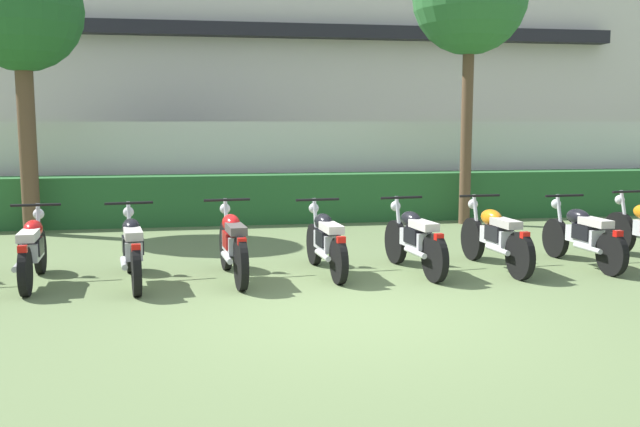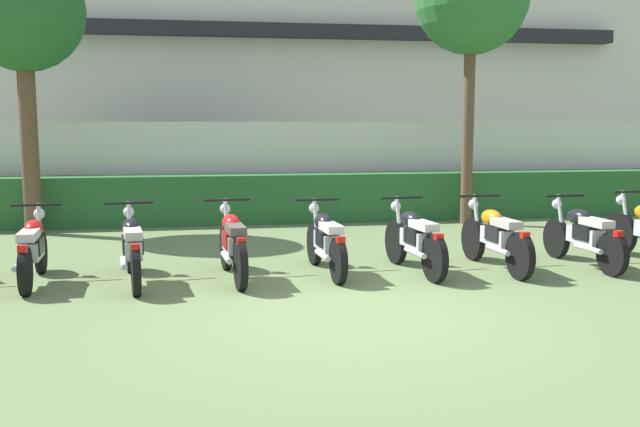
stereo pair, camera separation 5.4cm
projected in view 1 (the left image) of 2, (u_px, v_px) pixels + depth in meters
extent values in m
plane|color=#607547|center=(356.00, 313.00, 7.26)|extent=(60.00, 60.00, 0.00)
cube|color=beige|center=(247.00, 56.00, 22.11)|extent=(24.50, 6.00, 8.03)
cube|color=black|center=(255.00, 30.00, 18.88)|extent=(20.58, 0.50, 0.36)
cube|color=silver|center=(276.00, 170.00, 14.44)|extent=(23.28, 0.30, 1.97)
cube|color=#28602D|center=(280.00, 198.00, 13.82)|extent=(18.62, 0.70, 0.95)
cube|color=navy|center=(172.00, 174.00, 16.66)|extent=(4.68, 2.35, 1.00)
cube|color=#2D333D|center=(162.00, 139.00, 16.54)|extent=(2.87, 2.00, 0.65)
cylinder|color=black|center=(241.00, 187.00, 17.72)|extent=(0.70, 0.30, 0.68)
cylinder|color=black|center=(236.00, 194.00, 15.89)|extent=(0.70, 0.30, 0.68)
cylinder|color=black|center=(114.00, 187.00, 17.54)|extent=(0.70, 0.30, 0.68)
cylinder|color=black|center=(95.00, 195.00, 15.71)|extent=(0.70, 0.30, 0.68)
cylinder|color=brown|center=(28.00, 145.00, 12.23)|extent=(0.30, 0.30, 3.13)
sphere|color=#235B28|center=(21.00, 9.00, 11.93)|extent=(2.10, 2.10, 2.10)
cylinder|color=brown|center=(466.00, 132.00, 13.45)|extent=(0.22, 0.22, 3.54)
cylinder|color=black|center=(40.00, 252.00, 9.15)|extent=(0.13, 0.57, 0.56)
cylinder|color=black|center=(25.00, 272.00, 7.95)|extent=(0.13, 0.57, 0.56)
cube|color=silver|center=(32.00, 250.00, 8.48)|extent=(0.25, 0.61, 0.22)
ellipsoid|color=red|center=(33.00, 229.00, 8.61)|extent=(0.25, 0.46, 0.22)
cube|color=beige|center=(28.00, 236.00, 8.23)|extent=(0.24, 0.53, 0.10)
cube|color=red|center=(22.00, 249.00, 7.82)|extent=(0.11, 0.09, 0.08)
cylinder|color=silver|center=(38.00, 229.00, 9.02)|extent=(0.07, 0.23, 0.65)
cylinder|color=black|center=(36.00, 205.00, 8.89)|extent=(0.60, 0.08, 0.04)
sphere|color=silver|center=(39.00, 214.00, 9.10)|extent=(0.14, 0.14, 0.14)
cylinder|color=silver|center=(18.00, 265.00, 8.23)|extent=(0.11, 0.55, 0.07)
cube|color=black|center=(31.00, 247.00, 8.42)|extent=(0.27, 0.38, 0.20)
cylinder|color=black|center=(130.00, 250.00, 9.22)|extent=(0.17, 0.60, 0.59)
cylinder|color=black|center=(136.00, 270.00, 7.95)|extent=(0.17, 0.60, 0.59)
cube|color=silver|center=(133.00, 248.00, 8.52)|extent=(0.28, 0.62, 0.22)
ellipsoid|color=black|center=(131.00, 227.00, 8.65)|extent=(0.28, 0.47, 0.22)
cube|color=#B2ADA3|center=(133.00, 234.00, 8.27)|extent=(0.27, 0.54, 0.10)
cube|color=red|center=(136.00, 248.00, 7.82)|extent=(0.11, 0.09, 0.08)
cylinder|color=silver|center=(129.00, 227.00, 9.09)|extent=(0.08, 0.23, 0.65)
cylinder|color=black|center=(129.00, 203.00, 8.96)|extent=(0.60, 0.12, 0.04)
sphere|color=silver|center=(128.00, 212.00, 9.17)|extent=(0.14, 0.14, 0.14)
cylinder|color=silver|center=(124.00, 263.00, 8.26)|extent=(0.15, 0.55, 0.07)
cube|color=black|center=(133.00, 245.00, 8.46)|extent=(0.29, 0.39, 0.20)
cylinder|color=black|center=(226.00, 246.00, 9.39)|extent=(0.16, 0.64, 0.63)
cylinder|color=black|center=(241.00, 264.00, 8.22)|extent=(0.16, 0.64, 0.63)
cube|color=silver|center=(233.00, 243.00, 8.74)|extent=(0.26, 0.62, 0.22)
ellipsoid|color=red|center=(231.00, 223.00, 8.87)|extent=(0.26, 0.46, 0.22)
cube|color=#4C4742|center=(236.00, 229.00, 8.49)|extent=(0.25, 0.54, 0.10)
cube|color=red|center=(242.00, 241.00, 8.09)|extent=(0.11, 0.09, 0.08)
cylinder|color=silver|center=(226.00, 223.00, 9.27)|extent=(0.07, 0.23, 0.65)
cylinder|color=black|center=(227.00, 200.00, 9.14)|extent=(0.60, 0.10, 0.04)
sphere|color=silver|center=(225.00, 209.00, 9.35)|extent=(0.14, 0.14, 0.14)
cylinder|color=silver|center=(227.00, 258.00, 8.49)|extent=(0.13, 0.55, 0.07)
cube|color=#A51414|center=(234.00, 240.00, 8.69)|extent=(0.28, 0.38, 0.20)
cylinder|color=black|center=(314.00, 244.00, 9.73)|extent=(0.14, 0.57, 0.57)
cylinder|color=black|center=(339.00, 261.00, 8.55)|extent=(0.14, 0.57, 0.57)
cube|color=silver|center=(327.00, 241.00, 9.07)|extent=(0.25, 0.61, 0.22)
ellipsoid|color=black|center=(323.00, 222.00, 9.21)|extent=(0.26, 0.46, 0.22)
cube|color=beige|center=(331.00, 228.00, 8.83)|extent=(0.24, 0.53, 0.10)
cube|color=red|center=(341.00, 240.00, 8.42)|extent=(0.11, 0.09, 0.08)
cylinder|color=silver|center=(316.00, 222.00, 9.61)|extent=(0.07, 0.23, 0.65)
cylinder|color=black|center=(317.00, 200.00, 9.48)|extent=(0.60, 0.08, 0.04)
sphere|color=silver|center=(314.00, 208.00, 9.69)|extent=(0.14, 0.14, 0.14)
cylinder|color=silver|center=(323.00, 255.00, 8.82)|extent=(0.11, 0.55, 0.07)
cube|color=black|center=(328.00, 238.00, 9.02)|extent=(0.27, 0.38, 0.20)
cylinder|color=black|center=(396.00, 242.00, 9.80)|extent=(0.16, 0.61, 0.61)
cylinder|color=black|center=(435.00, 258.00, 8.64)|extent=(0.16, 0.61, 0.61)
cube|color=silver|center=(416.00, 239.00, 9.15)|extent=(0.27, 0.62, 0.22)
ellipsoid|color=black|center=(411.00, 220.00, 9.28)|extent=(0.27, 0.46, 0.22)
cube|color=beige|center=(424.00, 225.00, 8.91)|extent=(0.26, 0.54, 0.10)
cube|color=red|center=(439.00, 237.00, 8.50)|extent=(0.11, 0.09, 0.08)
cylinder|color=silver|center=(399.00, 220.00, 9.67)|extent=(0.08, 0.23, 0.65)
cylinder|color=black|center=(402.00, 198.00, 9.55)|extent=(0.60, 0.11, 0.04)
sphere|color=silver|center=(396.00, 206.00, 9.76)|extent=(0.14, 0.14, 0.14)
cylinder|color=silver|center=(415.00, 252.00, 8.90)|extent=(0.14, 0.55, 0.07)
cube|color=black|center=(417.00, 236.00, 9.10)|extent=(0.28, 0.39, 0.20)
cylinder|color=black|center=(473.00, 239.00, 10.05)|extent=(0.13, 0.61, 0.60)
cylinder|color=black|center=(520.00, 256.00, 8.78)|extent=(0.13, 0.61, 0.60)
cube|color=silver|center=(497.00, 236.00, 9.35)|extent=(0.24, 0.61, 0.22)
ellipsoid|color=orange|center=(491.00, 218.00, 9.48)|extent=(0.25, 0.45, 0.22)
cube|color=#B2ADA3|center=(506.00, 223.00, 9.10)|extent=(0.24, 0.53, 0.10)
cube|color=red|center=(525.00, 235.00, 8.65)|extent=(0.11, 0.09, 0.08)
cylinder|color=silver|center=(476.00, 218.00, 9.93)|extent=(0.07, 0.23, 0.65)
cylinder|color=black|center=(480.00, 196.00, 9.80)|extent=(0.60, 0.08, 0.04)
sphere|color=silver|center=(473.00, 204.00, 10.01)|extent=(0.14, 0.14, 0.14)
cylinder|color=silver|center=(497.00, 250.00, 9.10)|extent=(0.11, 0.55, 0.07)
cube|color=black|center=(499.00, 233.00, 9.30)|extent=(0.26, 0.38, 0.20)
cylinder|color=black|center=(555.00, 238.00, 10.24)|extent=(0.13, 0.57, 0.57)
cylinder|color=black|center=(612.00, 254.00, 9.01)|extent=(0.13, 0.57, 0.57)
cube|color=silver|center=(585.00, 235.00, 9.56)|extent=(0.24, 0.61, 0.22)
ellipsoid|color=black|center=(578.00, 217.00, 9.69)|extent=(0.25, 0.45, 0.22)
cube|color=beige|center=(596.00, 222.00, 9.31)|extent=(0.24, 0.53, 0.10)
cube|color=red|center=(618.00, 234.00, 8.87)|extent=(0.11, 0.09, 0.08)
cylinder|color=silver|center=(560.00, 217.00, 10.11)|extent=(0.07, 0.23, 0.65)
cylinder|color=black|center=(564.00, 196.00, 9.98)|extent=(0.60, 0.08, 0.04)
sphere|color=silver|center=(556.00, 204.00, 10.20)|extent=(0.14, 0.14, 0.14)
cylinder|color=silver|center=(587.00, 248.00, 9.30)|extent=(0.11, 0.55, 0.07)
cube|color=black|center=(587.00, 232.00, 9.50)|extent=(0.27, 0.38, 0.20)
cylinder|color=black|center=(619.00, 233.00, 10.49)|extent=(0.17, 0.64, 0.63)
cylinder|color=silver|center=(624.00, 213.00, 10.36)|extent=(0.08, 0.23, 0.65)
cylinder|color=black|center=(630.00, 192.00, 10.23)|extent=(0.60, 0.11, 0.04)
sphere|color=silver|center=(620.00, 200.00, 10.44)|extent=(0.14, 0.14, 0.14)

